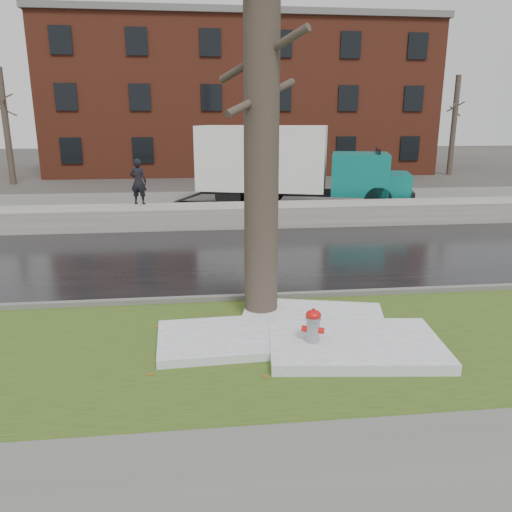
{
  "coord_description": "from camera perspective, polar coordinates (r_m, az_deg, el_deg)",
  "views": [
    {
      "loc": [
        -1.19,
        -8.85,
        3.71
      ],
      "look_at": [
        -0.06,
        0.92,
        1.0
      ],
      "focal_mm": 35.0,
      "sensor_mm": 36.0,
      "label": 1
    }
  ],
  "objects": [
    {
      "name": "brick_building",
      "position": [
        39.01,
        -1.99,
        17.28
      ],
      "size": [
        26.0,
        12.0,
        10.0
      ],
      "primitive_type": "cube",
      "color": "maroon",
      "rests_on": "ground"
    },
    {
      "name": "road",
      "position": [
        13.91,
        -1.46,
        -0.02
      ],
      "size": [
        60.0,
        7.0,
        0.03
      ],
      "primitive_type": "cube",
      "color": "black",
      "rests_on": "ground"
    },
    {
      "name": "snowbank",
      "position": [
        17.91,
        -2.69,
        4.65
      ],
      "size": [
        60.0,
        1.6,
        0.75
      ],
      "primitive_type": "cube",
      "color": "#A8A59A",
      "rests_on": "ground"
    },
    {
      "name": "bg_tree_center",
      "position": [
        35.19,
        -14.93,
        14.29
      ],
      "size": [
        1.4,
        1.62,
        6.5
      ],
      "color": "brown",
      "rests_on": "ground"
    },
    {
      "name": "snow_patch_far",
      "position": [
        8.6,
        -3.73,
        -9.39
      ],
      "size": [
        2.27,
        1.7,
        0.14
      ],
      "primitive_type": "cube",
      "rotation": [
        0.0,
        0.0,
        0.05
      ],
      "color": "white",
      "rests_on": "verge"
    },
    {
      "name": "ground",
      "position": [
        9.67,
        0.97,
        -7.16
      ],
      "size": [
        120.0,
        120.0,
        0.0
      ],
      "primitive_type": "plane",
      "color": "#47423D",
      "rests_on": "ground"
    },
    {
      "name": "verge",
      "position": [
        8.54,
        2.09,
        -10.24
      ],
      "size": [
        60.0,
        4.5,
        0.04
      ],
      "primitive_type": "cube",
      "color": "#2D4717",
      "rests_on": "ground"
    },
    {
      "name": "tree",
      "position": [
        9.01,
        0.64,
        17.16
      ],
      "size": [
        1.42,
        1.65,
        7.84
      ],
      "rotation": [
        0.0,
        0.0,
        0.31
      ],
      "color": "brown",
      "rests_on": "verge"
    },
    {
      "name": "bg_tree_right",
      "position": [
        37.08,
        21.67,
        13.77
      ],
      "size": [
        1.4,
        1.62,
        6.5
      ],
      "color": "brown",
      "rests_on": "ground"
    },
    {
      "name": "fire_hydrant",
      "position": [
        8.18,
        6.53,
        -8.27
      ],
      "size": [
        0.37,
        0.36,
        0.76
      ],
      "rotation": [
        0.0,
        0.0,
        -0.4
      ],
      "color": "#97999E",
      "rests_on": "verge"
    },
    {
      "name": "snow_patch_near",
      "position": [
        9.21,
        6.45,
        -7.66
      ],
      "size": [
        3.0,
        2.56,
        0.16
      ],
      "primitive_type": "cube",
      "rotation": [
        0.0,
        0.0,
        -0.24
      ],
      "color": "white",
      "rests_on": "verge"
    },
    {
      "name": "curb",
      "position": [
        10.57,
        0.26,
        -4.75
      ],
      "size": [
        60.0,
        0.15,
        0.14
      ],
      "primitive_type": "cube",
      "color": "slate",
      "rests_on": "ground"
    },
    {
      "name": "box_truck",
      "position": [
        21.75,
        3.66,
        10.39
      ],
      "size": [
        10.37,
        4.74,
        3.45
      ],
      "rotation": [
        0.0,
        0.0,
        -0.29
      ],
      "color": "black",
      "rests_on": "ground"
    },
    {
      "name": "worker",
      "position": [
        18.4,
        -13.29,
        8.27
      ],
      "size": [
        0.66,
        0.51,
        1.62
      ],
      "primitive_type": "imported",
      "rotation": [
        0.0,
        0.0,
        2.9
      ],
      "color": "black",
      "rests_on": "snowbank"
    },
    {
      "name": "bg_tree_left",
      "position": [
        32.7,
        -26.66,
        13.16
      ],
      "size": [
        1.4,
        1.62,
        6.5
      ],
      "color": "brown",
      "rests_on": "ground"
    },
    {
      "name": "snow_patch_side",
      "position": [
        8.48,
        11.22,
        -9.89
      ],
      "size": [
        2.98,
        2.1,
        0.18
      ],
      "primitive_type": "cube",
      "rotation": [
        0.0,
        0.0,
        -0.11
      ],
      "color": "white",
      "rests_on": "verge"
    },
    {
      "name": "parking_lot",
      "position": [
        22.2,
        -3.45,
        5.79
      ],
      "size": [
        60.0,
        9.0,
        0.03
      ],
      "primitive_type": "cube",
      "color": "slate",
      "rests_on": "ground"
    }
  ]
}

